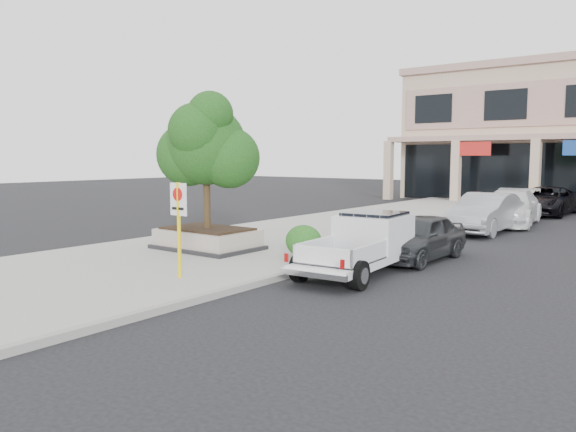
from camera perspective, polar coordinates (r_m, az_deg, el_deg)
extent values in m
plane|color=black|center=(12.22, 1.32, -8.45)|extent=(120.00, 120.00, 0.00)
cube|color=gray|center=(20.16, -1.21, -2.48)|extent=(8.00, 52.00, 0.15)
cube|color=gray|center=(17.98, 8.68, -3.59)|extent=(0.20, 52.00, 0.15)
cube|color=tan|center=(41.24, 10.17, 4.59)|extent=(0.55, 0.55, 4.20)
cube|color=black|center=(18.03, -8.16, -3.12)|extent=(3.20, 2.20, 0.12)
cube|color=gray|center=(17.98, -8.18, -2.15)|extent=(3.00, 2.00, 0.50)
cube|color=black|center=(17.94, -8.19, -1.26)|extent=(2.70, 1.70, 0.06)
cylinder|color=black|center=(17.84, -8.24, 2.34)|extent=(0.22, 0.22, 2.20)
sphere|color=#12370F|center=(17.81, -8.32, 7.16)|extent=(2.50, 2.50, 2.50)
sphere|color=#12370F|center=(17.52, -5.99, 5.91)|extent=(1.90, 1.90, 1.90)
sphere|color=#12370F|center=(18.39, -7.87, 9.00)|extent=(1.60, 1.60, 1.60)
cylinder|color=yellow|center=(13.68, -11.01, -1.45)|extent=(0.09, 0.09, 2.30)
cube|color=white|center=(13.61, -11.07, 1.68)|extent=(0.55, 0.03, 0.78)
cylinder|color=red|center=(13.58, -11.18, 2.18)|extent=(0.32, 0.02, 0.32)
ellipsoid|color=#1B4915|center=(16.36, 1.59, -2.55)|extent=(1.10, 0.99, 0.93)
imported|color=#2B2D2F|center=(17.05, 13.08, -2.11)|extent=(1.75, 4.09, 1.38)
imported|color=#9E9FA5|center=(23.97, 19.40, 0.28)|extent=(1.75, 4.88, 1.60)
imported|color=silver|center=(27.19, 21.64, 0.83)|extent=(2.89, 5.72, 1.59)
imported|color=black|center=(32.64, 24.74, 1.41)|extent=(2.79, 5.53, 1.50)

